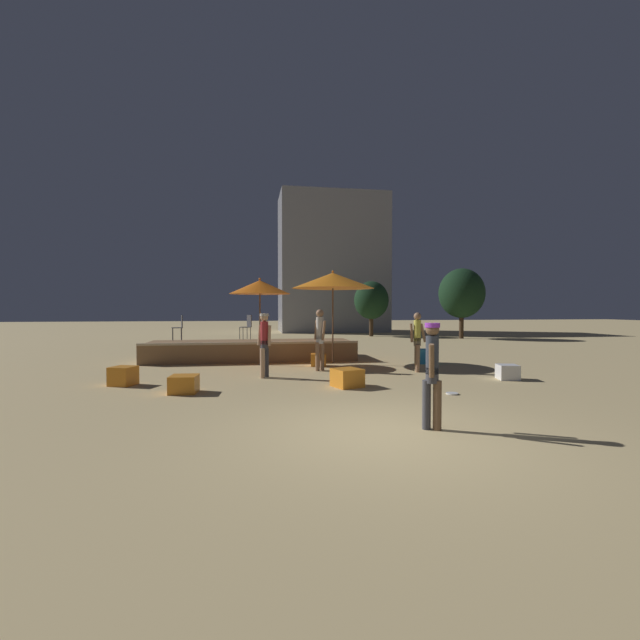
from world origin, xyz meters
name	(u,v)px	position (x,y,z in m)	size (l,w,h in m)	color
ground_plane	(388,432)	(0.00, 0.00, 0.00)	(120.00, 120.00, 0.00)	tan
wooden_deck	(252,350)	(-2.01, 9.81, 0.33)	(7.44, 2.56, 0.73)	olive
patio_umbrella_0	(333,281)	(0.72, 8.12, 2.82)	(2.79, 2.79, 3.17)	brown
patio_umbrella_1	(260,287)	(-1.74, 8.17, 2.58)	(2.03, 2.03, 2.89)	brown
cube_seat_0	(508,372)	(4.65, 4.14, 0.20)	(0.59, 0.59, 0.39)	white
cube_seat_1	(318,360)	(0.13, 7.56, 0.20)	(0.54, 0.54, 0.40)	orange
cube_seat_2	(123,376)	(-5.12, 4.86, 0.23)	(0.67, 0.67, 0.46)	orange
cube_seat_3	(423,356)	(3.76, 7.59, 0.25)	(0.51, 0.51, 0.49)	#2D9EDB
cube_seat_4	(184,384)	(-3.51, 3.64, 0.20)	(0.63, 0.63, 0.39)	orange
cube_seat_5	(347,378)	(0.23, 3.79, 0.22)	(0.79, 0.79, 0.43)	orange
person_0	(320,337)	(0.01, 6.52, 1.03)	(0.33, 0.48, 1.85)	#997051
person_1	(264,341)	(-1.68, 5.47, 0.99)	(0.40, 0.35, 1.75)	#3F3F47
person_2	(432,370)	(0.71, 0.04, 0.92)	(0.29, 0.45, 1.66)	brown
person_3	(417,339)	(2.82, 5.84, 0.96)	(0.51, 0.30, 1.75)	#72664C
bistro_chair_0	(180,325)	(-4.58, 9.88, 1.28)	(0.42, 0.42, 0.90)	#47474C
bistro_chair_1	(247,325)	(-2.17, 10.00, 1.28)	(0.46, 0.45, 0.90)	#47474C
frisbee_disc	(452,393)	(2.29, 2.54, 0.02)	(0.26, 0.26, 0.03)	white
background_tree_0	(462,293)	(11.00, 18.80, 2.83)	(2.81, 2.81, 4.38)	#3D2B1C
background_tree_1	(371,300)	(6.02, 21.79, 2.43)	(2.33, 2.33, 3.73)	#3D2B1C
distant_building	(332,264)	(4.60, 28.37, 5.54)	(8.58, 4.77, 11.07)	gray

